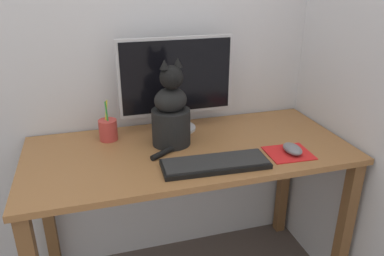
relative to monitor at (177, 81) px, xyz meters
name	(u,v)px	position (x,y,z in m)	size (l,w,h in m)	color
wall_back	(168,11)	(0.00, 0.13, 0.28)	(7.00, 0.04, 2.50)	silver
wall_side_right	(352,15)	(0.69, -0.20, 0.28)	(0.04, 7.00, 2.50)	silver
desk	(189,171)	(0.00, -0.20, -0.34)	(1.33, 0.60, 0.74)	brown
monitor	(177,81)	(0.00, 0.00, 0.00)	(0.51, 0.17, 0.42)	#B2B2B7
keyboard	(215,164)	(0.04, -0.38, -0.22)	(0.41, 0.16, 0.02)	black
mousepad_right	(289,153)	(0.36, -0.37, -0.23)	(0.18, 0.16, 0.00)	red
computer_mouse_right	(292,149)	(0.38, -0.37, -0.21)	(0.06, 0.10, 0.03)	slate
cat	(171,114)	(-0.07, -0.15, -0.09)	(0.21, 0.24, 0.36)	black
pen_cup	(108,130)	(-0.32, -0.03, -0.18)	(0.08, 0.08, 0.18)	#B23833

